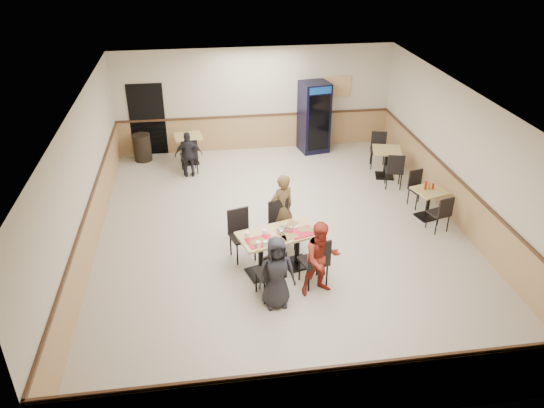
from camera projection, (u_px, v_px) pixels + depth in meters
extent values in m
plane|color=beige|center=(282.00, 234.00, 11.66)|extent=(10.00, 10.00, 0.00)
plane|color=silver|center=(284.00, 102.00, 10.23)|extent=(10.00, 10.00, 0.00)
plane|color=beige|center=(255.00, 100.00, 15.30)|extent=(8.00, 0.00, 8.00)
plane|color=beige|center=(348.00, 341.00, 6.60)|extent=(8.00, 0.00, 8.00)
plane|color=beige|center=(83.00, 185.00, 10.44)|extent=(0.00, 10.00, 10.00)
plane|color=beige|center=(465.00, 161.00, 11.45)|extent=(0.00, 10.00, 10.00)
cube|color=tan|center=(256.00, 132.00, 15.76)|extent=(7.98, 0.03, 1.00)
cube|color=tan|center=(457.00, 202.00, 11.93)|extent=(0.03, 9.98, 1.00)
cube|color=#472B19|center=(255.00, 116.00, 15.49)|extent=(7.98, 0.04, 0.06)
cube|color=black|center=(147.00, 120.00, 15.10)|extent=(1.00, 0.02, 2.10)
cube|color=orange|center=(337.00, 86.00, 15.43)|extent=(0.85, 0.02, 0.60)
cube|color=black|center=(261.00, 273.00, 10.35)|extent=(0.62, 0.62, 0.04)
cylinder|color=black|center=(261.00, 256.00, 10.16)|extent=(0.10, 0.10, 0.76)
cube|color=tan|center=(261.00, 238.00, 9.97)|extent=(0.97, 0.97, 0.04)
cube|color=black|center=(297.00, 263.00, 10.64)|extent=(0.62, 0.62, 0.04)
cylinder|color=black|center=(297.00, 247.00, 10.44)|extent=(0.10, 0.10, 0.76)
cube|color=tan|center=(298.00, 230.00, 10.26)|extent=(0.97, 0.97, 0.04)
imported|color=#222227|center=(276.00, 273.00, 9.23)|extent=(0.70, 0.48, 1.38)
imported|color=maroon|center=(321.00, 259.00, 9.54)|extent=(0.80, 0.68, 1.46)
imported|color=brown|center=(282.00, 209.00, 11.08)|extent=(0.67, 0.58, 1.55)
imported|color=#222227|center=(189.00, 155.00, 13.98)|extent=(0.73, 0.31, 1.25)
cube|color=red|center=(302.00, 232.00, 10.11)|extent=(0.59, 0.49, 0.02)
cube|color=red|center=(261.00, 241.00, 9.83)|extent=(0.59, 0.49, 0.02)
cylinder|color=white|center=(306.00, 230.00, 10.20)|extent=(0.26, 0.26, 0.01)
cube|color=#B36E45|center=(306.00, 229.00, 10.19)|extent=(0.32, 0.23, 0.02)
cylinder|color=white|center=(290.00, 237.00, 9.96)|extent=(0.26, 0.26, 0.01)
cube|color=#B36E45|center=(290.00, 237.00, 9.96)|extent=(0.34, 0.28, 0.02)
cylinder|color=white|center=(279.00, 239.00, 9.90)|extent=(0.26, 0.26, 0.01)
cube|color=#B36E45|center=(279.00, 239.00, 9.89)|extent=(0.29, 0.20, 0.02)
cylinder|color=white|center=(258.00, 242.00, 9.81)|extent=(0.26, 0.26, 0.01)
cube|color=#B36E45|center=(258.00, 242.00, 9.81)|extent=(0.35, 0.33, 0.02)
cylinder|color=white|center=(291.00, 225.00, 10.36)|extent=(0.26, 0.26, 0.01)
cube|color=#B36E45|center=(291.00, 224.00, 10.35)|extent=(0.33, 0.35, 0.02)
cylinder|color=white|center=(247.00, 235.00, 9.94)|extent=(0.09, 0.09, 0.11)
cylinder|color=white|center=(265.00, 232.00, 10.02)|extent=(0.09, 0.09, 0.11)
cylinder|color=white|center=(270.00, 242.00, 9.71)|extent=(0.09, 0.09, 0.11)
cylinder|color=white|center=(258.00, 244.00, 9.65)|extent=(0.09, 0.09, 0.11)
cylinder|color=white|center=(265.00, 244.00, 9.67)|extent=(0.09, 0.09, 0.11)
cylinder|color=#A6ACB9|center=(281.00, 228.00, 10.14)|extent=(0.07, 0.07, 0.12)
cylinder|color=#A6ACB9|center=(286.00, 229.00, 10.12)|extent=(0.07, 0.07, 0.12)
cylinder|color=#A6ACB9|center=(291.00, 230.00, 10.09)|extent=(0.07, 0.07, 0.12)
ellipsoid|color=silver|center=(281.00, 231.00, 10.07)|extent=(0.17, 0.17, 0.12)
cube|color=black|center=(426.00, 216.00, 12.31)|extent=(0.52, 0.52, 0.04)
cylinder|color=black|center=(428.00, 204.00, 12.15)|extent=(0.08, 0.08, 0.64)
cube|color=tan|center=(430.00, 191.00, 11.99)|extent=(0.81, 0.81, 0.04)
cube|color=black|center=(384.00, 176.00, 14.24)|extent=(0.57, 0.57, 0.04)
cylinder|color=black|center=(386.00, 163.00, 14.06)|extent=(0.09, 0.09, 0.71)
cube|color=tan|center=(387.00, 150.00, 13.88)|extent=(0.89, 0.89, 0.04)
cylinder|color=#A01C0B|center=(426.00, 185.00, 11.97)|extent=(0.06, 0.06, 0.20)
cylinder|color=orange|center=(429.00, 186.00, 11.98)|extent=(0.06, 0.06, 0.17)
cylinder|color=#A01C0B|center=(433.00, 186.00, 12.00)|extent=(0.05, 0.05, 0.14)
cube|color=black|center=(190.00, 162.00, 15.06)|extent=(0.54, 0.54, 0.04)
cylinder|color=black|center=(189.00, 149.00, 14.87)|extent=(0.10, 0.10, 0.73)
cube|color=tan|center=(188.00, 137.00, 14.69)|extent=(0.84, 0.84, 0.04)
cube|color=black|center=(314.00, 117.00, 15.39)|extent=(0.90, 0.88, 2.05)
cube|color=black|center=(319.00, 123.00, 15.09)|extent=(0.62, 0.13, 1.62)
cube|color=navy|center=(321.00, 91.00, 14.62)|extent=(0.64, 0.13, 0.19)
cylinder|color=black|center=(142.00, 148.00, 15.02)|extent=(0.49, 0.49, 0.78)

